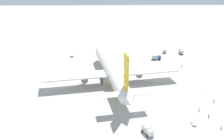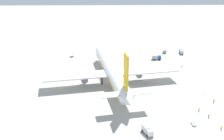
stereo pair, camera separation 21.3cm
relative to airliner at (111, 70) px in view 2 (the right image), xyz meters
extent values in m
plane|color=#ADA8A0|center=(1.33, 0.19, -6.74)|extent=(600.00, 600.00, 0.00)
cylinder|color=white|center=(1.33, 0.19, 0.16)|extent=(65.18, 18.33, 6.36)
cone|color=white|center=(35.83, 6.70, 0.16)|extent=(6.16, 7.07, 6.23)
cone|color=white|center=(-33.80, -6.44, 0.16)|extent=(7.37, 7.12, 6.04)
cube|color=#E5B20C|center=(-28.71, -5.48, 10.66)|extent=(5.99, 1.60, 14.64)
cube|color=white|center=(-30.25, -0.02, 1.43)|extent=(6.07, 10.05, 0.36)
cube|color=white|center=(-28.15, -11.13, 1.43)|extent=(6.07, 10.05, 0.36)
cube|color=white|center=(-5.38, 18.20, -0.80)|extent=(14.69, 32.64, 0.70)
cylinder|color=slate|center=(-3.53, 13.74, -2.91)|extent=(6.12, 4.49, 3.52)
cube|color=white|center=(1.64, -19.03, -0.80)|extent=(14.69, 32.64, 0.70)
cylinder|color=slate|center=(1.75, -14.20, -2.82)|extent=(5.25, 4.15, 3.34)
cylinder|color=black|center=(23.73, 4.42, -4.88)|extent=(0.70, 0.70, 3.71)
cylinder|color=black|center=(-2.83, 4.68, -4.88)|extent=(0.70, 0.70, 3.71)
cylinder|color=black|center=(-0.91, -5.51, -4.88)|extent=(0.70, 0.70, 3.71)
cube|color=#E5B20C|center=(1.33, 0.19, -1.59)|extent=(62.56, 17.54, 0.50)
cube|color=#194CA5|center=(48.27, -49.64, -5.21)|extent=(1.54, 2.09, 2.15)
cube|color=#B2B2B7|center=(45.64, -49.54, -5.15)|extent=(3.09, 2.15, 2.27)
cube|color=black|center=(48.78, -49.66, -4.68)|extent=(0.15, 1.71, 0.95)
cylinder|color=black|center=(48.16, -48.61, -6.29)|extent=(0.91, 0.33, 0.90)
cylinder|color=black|center=(48.08, -50.65, -6.29)|extent=(0.91, 0.33, 0.90)
cylinder|color=black|center=(45.05, -48.50, -6.29)|extent=(0.91, 0.33, 0.90)
cylinder|color=black|center=(44.97, -50.53, -6.29)|extent=(0.91, 0.33, 0.90)
cube|color=white|center=(-46.84, -13.09, -5.20)|extent=(2.29, 2.57, 2.18)
cube|color=silver|center=(-44.17, -11.99, -5.10)|extent=(3.88, 3.22, 2.37)
cube|color=black|center=(-47.36, -13.30, -4.65)|extent=(0.75, 1.68, 0.96)
cylinder|color=black|center=(-46.29, -14.01, -6.29)|extent=(0.95, 0.62, 0.90)
cylinder|color=black|center=(-47.10, -12.04, -6.29)|extent=(0.95, 0.62, 0.90)
cylinder|color=black|center=(-43.12, -12.71, -6.29)|extent=(0.95, 0.62, 0.90)
cylinder|color=black|center=(-43.93, -10.74, -6.29)|extent=(0.95, 0.62, 0.90)
cube|color=#999EA5|center=(47.89, -38.08, -5.34)|extent=(1.96, 2.49, 1.90)
cube|color=#B2B2B7|center=(50.34, -38.78, -5.36)|extent=(3.41, 2.91, 1.86)
cube|color=black|center=(47.42, -37.94, -4.86)|extent=(0.59, 1.78, 0.84)
cylinder|color=black|center=(47.73, -39.17, -6.29)|extent=(0.95, 0.54, 0.90)
cylinder|color=black|center=(48.33, -37.07, -6.29)|extent=(0.95, 0.54, 0.90)
cylinder|color=black|center=(50.62, -40.00, -6.29)|extent=(0.95, 0.54, 0.90)
cylinder|color=black|center=(51.23, -37.91, -6.29)|extent=(0.95, 0.54, 0.90)
cube|color=#194CA5|center=(34.93, -32.12, -5.18)|extent=(2.31, 1.75, 2.21)
cube|color=#B2B2B7|center=(34.96, -29.01, -4.98)|extent=(2.33, 3.60, 2.62)
cube|color=black|center=(34.93, -32.73, -4.63)|extent=(1.93, 0.10, 0.97)
cylinder|color=black|center=(36.08, -31.96, -6.29)|extent=(0.31, 0.90, 0.90)
cylinder|color=black|center=(33.79, -31.94, -6.29)|extent=(0.31, 0.90, 0.90)
cylinder|color=black|center=(36.11, -28.27, -6.29)|extent=(0.31, 0.90, 0.90)
cylinder|color=black|center=(33.82, -28.25, -6.29)|extent=(0.31, 0.90, 0.90)
cube|color=gray|center=(-39.90, -30.82, -6.46)|extent=(2.69, 1.46, 0.15)
cylinder|color=#333338|center=(-41.53, -30.78, -6.46)|extent=(0.60, 0.09, 0.08)
cylinder|color=black|center=(-40.93, -31.50, -6.54)|extent=(0.40, 0.13, 0.40)
cylinder|color=black|center=(-40.90, -30.10, -6.54)|extent=(0.40, 0.13, 0.40)
cylinder|color=black|center=(-38.91, -31.54, -6.54)|extent=(0.40, 0.13, 0.40)
cylinder|color=black|center=(-38.88, -30.14, -6.54)|extent=(0.40, 0.13, 0.40)
cube|color=#595B60|center=(41.31, 25.86, -6.46)|extent=(2.04, 2.66, 0.15)
cylinder|color=#333338|center=(41.75, 24.45, -6.46)|extent=(0.25, 0.60, 0.08)
cube|color=silver|center=(41.31, 25.86, -5.96)|extent=(1.79, 2.26, 0.87)
cylinder|color=black|center=(42.25, 25.22, -6.54)|extent=(0.23, 0.42, 0.40)
cylinder|color=black|center=(40.91, 24.80, -6.54)|extent=(0.23, 0.42, 0.40)
cylinder|color=black|center=(41.71, 26.93, -6.54)|extent=(0.23, 0.42, 0.40)
cylinder|color=black|center=(40.38, 26.51, -6.54)|extent=(0.23, 0.42, 0.40)
cylinder|color=navy|center=(-43.04, -40.09, -6.34)|extent=(0.36, 0.36, 0.80)
cylinder|color=yellow|center=(-43.04, -40.09, -5.63)|extent=(0.45, 0.45, 0.60)
sphere|color=tan|center=(-43.04, -40.09, -5.22)|extent=(0.22, 0.22, 0.22)
cylinder|color=#3F3F47|center=(20.92, -43.01, -6.33)|extent=(0.43, 0.43, 0.81)
cylinder|color=orange|center=(20.92, -43.01, -5.62)|extent=(0.53, 0.53, 0.61)
sphere|color=#8C6647|center=(20.92, -43.01, -5.21)|extent=(0.22, 0.22, 0.22)
cylinder|color=black|center=(-29.98, -36.23, -6.32)|extent=(0.43, 0.43, 0.84)
cylinder|color=#B2F219|center=(-29.98, -36.23, -5.58)|extent=(0.54, 0.54, 0.63)
sphere|color=tan|center=(-29.98, -36.23, -5.16)|extent=(0.23, 0.23, 0.23)
cylinder|color=navy|center=(-22.89, -45.26, -6.30)|extent=(0.43, 0.43, 0.88)
cylinder|color=orange|center=(-22.89, -45.26, -5.53)|extent=(0.54, 0.54, 0.66)
sphere|color=tan|center=(-22.89, -45.26, -5.08)|extent=(0.24, 0.24, 0.24)
cylinder|color=#3F3F47|center=(-34.93, -38.49, -6.31)|extent=(0.43, 0.43, 0.85)
cylinder|color=orange|center=(-34.93, -38.49, -5.57)|extent=(0.54, 0.54, 0.64)
sphere|color=#8C6647|center=(-34.93, -38.49, -5.14)|extent=(0.23, 0.23, 0.23)
cone|color=orange|center=(-15.09, -44.02, -6.46)|extent=(0.36, 0.36, 0.55)
cone|color=orange|center=(-4.98, 44.40, -6.46)|extent=(0.36, 0.36, 0.55)
cone|color=orange|center=(16.77, -39.52, -6.46)|extent=(0.36, 0.36, 0.55)
camera|label=1|loc=(-121.74, 2.01, 48.66)|focal=40.88mm
camera|label=2|loc=(-121.75, 1.79, 48.66)|focal=40.88mm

